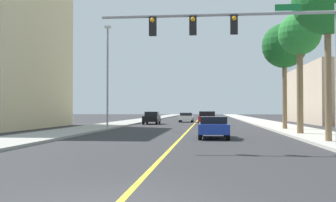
{
  "coord_description": "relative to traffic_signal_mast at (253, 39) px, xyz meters",
  "views": [
    {
      "loc": [
        1.64,
        -7.21,
        1.73
      ],
      "look_at": [
        -0.56,
        14.63,
        2.2
      ],
      "focal_mm": 42.52,
      "sensor_mm": 36.0,
      "label": 1
    }
  ],
  "objects": [
    {
      "name": "palm_mid",
      "position": [
        4.15,
        9.71,
        1.84
      ],
      "size": [
        2.83,
        2.83,
        8.05
      ],
      "color": "brown",
      "rests_on": "sidewalk_right"
    },
    {
      "name": "lane_marking_center",
      "position": [
        -3.59,
        31.74,
        -4.78
      ],
      "size": [
        0.16,
        144.0,
        0.01
      ],
      "primitive_type": "cube",
      "color": "yellow",
      "rests_on": "ground"
    },
    {
      "name": "car_black",
      "position": [
        -8.59,
        29.2,
        -4.02
      ],
      "size": [
        1.83,
        4.31,
        1.48
      ],
      "rotation": [
        0.0,
        0.0,
        3.16
      ],
      "color": "black",
      "rests_on": "ground"
    },
    {
      "name": "ground",
      "position": [
        -3.59,
        31.74,
        -4.78
      ],
      "size": [
        192.0,
        192.0,
        0.0
      ],
      "primitive_type": "plane",
      "color": "#2D2D30"
    },
    {
      "name": "sidewalk_right",
      "position": [
        5.09,
        31.74,
        -4.71
      ],
      "size": [
        3.92,
        168.0,
        0.15
      ],
      "primitive_type": "cube",
      "color": "#B2ADA3",
      "rests_on": "ground"
    },
    {
      "name": "palm_near",
      "position": [
        4.06,
        3.17,
        2.43
      ],
      "size": [
        3.54,
        3.54,
        8.9
      ],
      "color": "brown",
      "rests_on": "sidewalk_right"
    },
    {
      "name": "car_white",
      "position": [
        -4.92,
        37.02,
        -4.1
      ],
      "size": [
        1.87,
        4.09,
        1.29
      ],
      "rotation": [
        0.0,
        0.0,
        -0.01
      ],
      "color": "white",
      "rests_on": "ground"
    },
    {
      "name": "car_red",
      "position": [
        -2.07,
        26.91,
        -3.99
      ],
      "size": [
        2.02,
        4.09,
        1.53
      ],
      "rotation": [
        0.0,
        0.0,
        0.02
      ],
      "color": "red",
      "rests_on": "ground"
    },
    {
      "name": "traffic_signal_mast",
      "position": [
        0.0,
        0.0,
        0.0
      ],
      "size": [
        10.33,
        0.36,
        6.13
      ],
      "color": "gray",
      "rests_on": "sidewalk_right"
    },
    {
      "name": "sidewalk_left",
      "position": [
        -12.27,
        31.74,
        -4.71
      ],
      "size": [
        3.92,
        168.0,
        0.15
      ],
      "primitive_type": "cube",
      "color": "#9E9B93",
      "rests_on": "ground"
    },
    {
      "name": "car_blue",
      "position": [
        -1.62,
        6.65,
        -4.09
      ],
      "size": [
        1.78,
        4.21,
        1.3
      ],
      "rotation": [
        0.0,
        0.0,
        -0.0
      ],
      "color": "#1E389E",
      "rests_on": "ground"
    },
    {
      "name": "palm_far",
      "position": [
        4.39,
        16.24,
        2.19
      ],
      "size": [
        3.7,
        3.7,
        8.74
      ],
      "color": "brown",
      "rests_on": "sidewalk_right"
    },
    {
      "name": "street_lamp",
      "position": [
        -10.81,
        16.99,
        0.31
      ],
      "size": [
        0.56,
        0.28,
        9.03
      ],
      "color": "gray",
      "rests_on": "sidewalk_left"
    }
  ]
}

